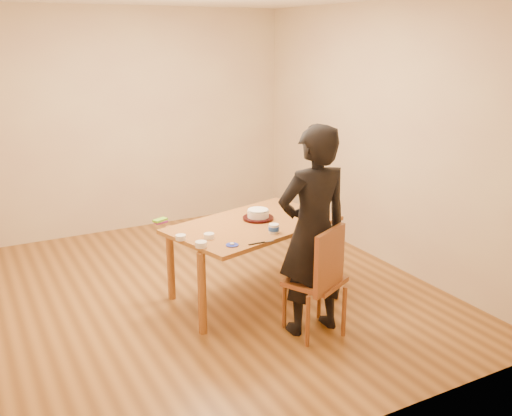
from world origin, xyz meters
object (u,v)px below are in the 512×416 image
dining_table (253,225)px  person (313,232)px  dining_chair (315,281)px  cake_plate (258,218)px  cake (258,214)px

dining_table → person: size_ratio=0.86×
dining_chair → cake_plate: 0.90m
dining_chair → person: person is taller
cake_plate → cake: (0.00, 0.00, 0.04)m
dining_chair → person: bearing=63.4°
dining_table → dining_chair: dining_table is taller
cake_plate → cake: cake is taller
cake_plate → person: person is taller
dining_chair → dining_table: bearing=74.4°
cake → dining_table: bearing=-141.2°
dining_chair → cake_plate: (-0.06, 0.84, 0.31)m
cake_plate → person: (0.06, -0.80, 0.10)m
cake_plate → cake: size_ratio=1.46×
dining_table → cake: (0.09, 0.07, 0.07)m
dining_table → person: bearing=-93.9°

